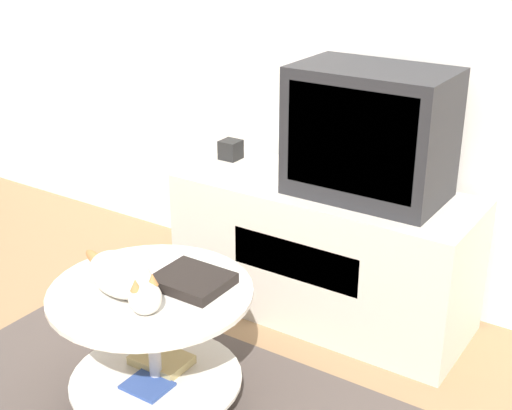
{
  "coord_description": "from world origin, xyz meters",
  "views": [
    {
      "loc": [
        1.41,
        -1.54,
        1.68
      ],
      "look_at": [
        0.09,
        0.46,
        0.67
      ],
      "focal_mm": 50.0,
      "sensor_mm": 36.0,
      "label": 1
    }
  ],
  "objects_px": {
    "cat": "(123,277)",
    "speaker": "(231,150)",
    "tv": "(370,133)",
    "dvd_box": "(192,280)"
  },
  "relations": [
    {
      "from": "speaker",
      "to": "dvd_box",
      "type": "xyz_separation_m",
      "value": [
        0.48,
        -0.9,
        -0.13
      ]
    },
    {
      "from": "tv",
      "to": "cat",
      "type": "height_order",
      "value": "tv"
    },
    {
      "from": "tv",
      "to": "cat",
      "type": "distance_m",
      "value": 1.13
    },
    {
      "from": "cat",
      "to": "speaker",
      "type": "bearing_deg",
      "value": 128.04
    },
    {
      "from": "speaker",
      "to": "cat",
      "type": "bearing_deg",
      "value": -73.42
    },
    {
      "from": "tv",
      "to": "dvd_box",
      "type": "xyz_separation_m",
      "value": [
        -0.24,
        -0.84,
        -0.35
      ]
    },
    {
      "from": "dvd_box",
      "to": "speaker",
      "type": "bearing_deg",
      "value": 117.93
    },
    {
      "from": "tv",
      "to": "cat",
      "type": "xyz_separation_m",
      "value": [
        -0.4,
        -1.01,
        -0.31
      ]
    },
    {
      "from": "tv",
      "to": "speaker",
      "type": "bearing_deg",
      "value": 175.76
    },
    {
      "from": "dvd_box",
      "to": "cat",
      "type": "height_order",
      "value": "cat"
    }
  ]
}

